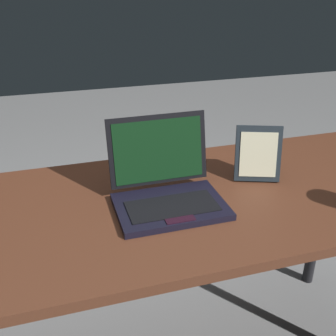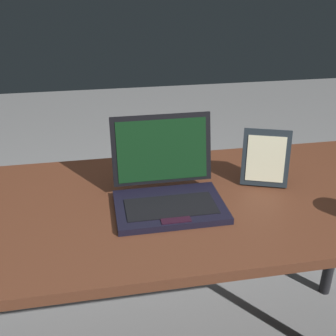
{
  "view_description": "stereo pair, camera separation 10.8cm",
  "coord_description": "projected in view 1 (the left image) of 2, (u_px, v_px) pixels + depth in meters",
  "views": [
    {
      "loc": [
        -0.23,
        -0.96,
        1.3
      ],
      "look_at": [
        0.05,
        -0.03,
        0.83
      ],
      "focal_mm": 43.63,
      "sensor_mm": 36.0,
      "label": 1
    },
    {
      "loc": [
        -0.12,
        -0.99,
        1.3
      ],
      "look_at": [
        0.05,
        -0.03,
        0.83
      ],
      "focal_mm": 43.63,
      "sensor_mm": 36.0,
      "label": 2
    }
  ],
  "objects": [
    {
      "name": "laptop_front",
      "position": [
        167.0,
        188.0,
        1.13
      ],
      "size": [
        0.3,
        0.25,
        0.23
      ],
      "color": "black",
      "rests_on": "desk"
    },
    {
      "name": "desk",
      "position": [
        147.0,
        225.0,
        1.17
      ],
      "size": [
        1.76,
        0.65,
        0.71
      ],
      "color": "#492617",
      "rests_on": "ground"
    },
    {
      "name": "photo_frame",
      "position": [
        258.0,
        154.0,
        1.24
      ],
      "size": [
        0.15,
        0.09,
        0.17
      ],
      "color": "black",
      "rests_on": "desk"
    }
  ]
}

